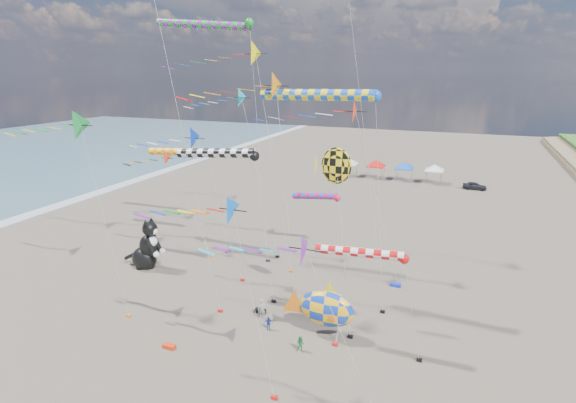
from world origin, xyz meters
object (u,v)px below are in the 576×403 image
at_px(child_green, 300,344).
at_px(cat_inflatable, 145,243).
at_px(person_adult, 262,309).
at_px(child_blue, 269,323).
at_px(fish_inflatable, 326,308).
at_px(parked_car, 475,186).

bearing_deg(child_green, cat_inflatable, 152.85).
bearing_deg(person_adult, child_green, -49.87).
distance_m(cat_inflatable, child_blue, 16.72).
relative_size(child_green, child_blue, 1.08).
height_order(child_green, child_blue, child_green).
relative_size(fish_inflatable, parked_car, 1.51).
bearing_deg(person_adult, fish_inflatable, -19.29).
bearing_deg(fish_inflatable, child_blue, -167.91).
bearing_deg(fish_inflatable, parked_car, 78.32).
relative_size(person_adult, child_green, 1.42).
height_order(fish_inflatable, child_green, fish_inflatable).
height_order(child_green, parked_car, parked_car).
xyz_separation_m(child_green, parked_car, (11.18, 51.82, 0.03)).
height_order(fish_inflatable, person_adult, fish_inflatable).
relative_size(cat_inflatable, fish_inflatable, 0.94).
bearing_deg(child_blue, fish_inflatable, -16.77).
distance_m(child_blue, parked_car, 52.16).
bearing_deg(cat_inflatable, child_green, -21.86).
height_order(fish_inflatable, child_blue, fish_inflatable).
relative_size(fish_inflatable, child_blue, 5.07).
bearing_deg(person_adult, cat_inflatable, 146.87).
bearing_deg(child_green, parked_car, 71.94).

